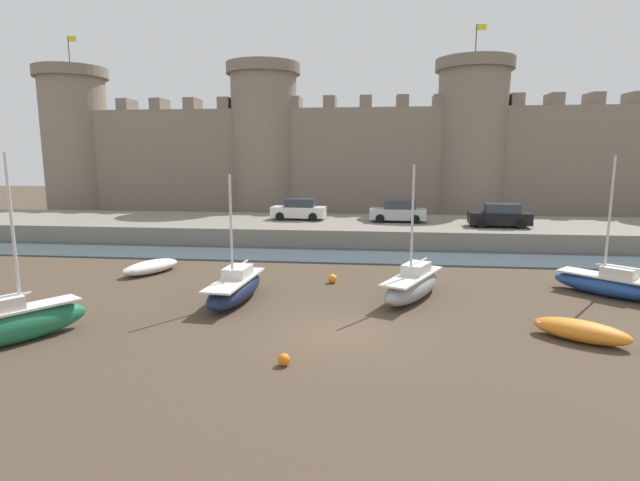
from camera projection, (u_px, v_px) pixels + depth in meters
The scene contains 15 objects.
ground_plane at pixel (339, 333), 17.30m from camera, with size 160.00×160.00×0.00m, color #4C3D2D.
water_channel at pixel (356, 256), 30.50m from camera, with size 80.00×4.50×0.10m, color #3D4C56.
quay_road at pixel (360, 230), 37.51m from camera, with size 70.14×10.00×1.25m, color gray.
castle at pixel (365, 151), 47.08m from camera, with size 65.11×6.97×17.66m.
rowboat_midflat_left at pixel (581, 330), 16.56m from camera, with size 3.14×2.53×0.70m.
sailboat_midflat_right at pixel (413, 285), 21.40m from camera, with size 3.38×5.24×5.74m.
sailboat_near_channel_left at pixel (235, 288), 21.04m from camera, with size 1.82×5.17×5.36m.
rowboat_foreground_right at pixel (151, 267), 26.16m from camera, with size 2.62×3.61×0.69m.
sailboat_midflat_centre at pixel (610, 284), 21.87m from camera, with size 4.40×4.22×6.11m.
sailboat_foreground_centre at pixel (14, 323), 16.31m from camera, with size 3.49×4.48×6.21m.
mooring_buoy_near_channel at pixel (284, 360), 14.62m from camera, with size 0.37×0.37×0.37m, color orange.
mooring_buoy_near_shore at pixel (332, 279), 24.17m from camera, with size 0.44×0.44×0.44m, color orange.
car_quay_west at pixel (398, 212), 36.99m from camera, with size 4.18×2.05×1.62m.
car_quay_east at pixel (299, 210), 38.34m from camera, with size 4.18×2.05×1.62m.
car_quay_centre_east at pixel (500, 216), 34.34m from camera, with size 4.18×2.05×1.62m.
Camera 1 is at (1.26, -16.49, 6.08)m, focal length 28.00 mm.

